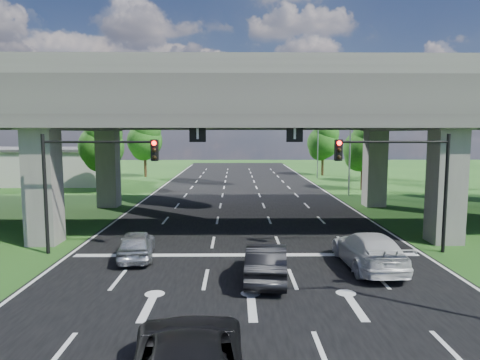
{
  "coord_description": "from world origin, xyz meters",
  "views": [
    {
      "loc": [
        -0.58,
        -17.1,
        6.02
      ],
      "look_at": [
        -0.28,
        8.41,
        3.23
      ],
      "focal_mm": 32.0,
      "sensor_mm": 36.0,
      "label": 1
    }
  ],
  "objects_px": {
    "car_silver": "(137,244)",
    "car_white": "(369,250)",
    "streetlight_beyond": "(315,135)",
    "signal_left": "(88,171)",
    "streetlight_far": "(346,135)",
    "signal_right": "(404,170)",
    "car_dark": "(266,262)"
  },
  "relations": [
    {
      "from": "signal_right",
      "to": "car_dark",
      "type": "height_order",
      "value": "signal_right"
    },
    {
      "from": "streetlight_beyond",
      "to": "car_white",
      "type": "distance_m",
      "value": 39.12
    },
    {
      "from": "streetlight_beyond",
      "to": "car_white",
      "type": "relative_size",
      "value": 1.83
    },
    {
      "from": "car_silver",
      "to": "car_white",
      "type": "xyz_separation_m",
      "value": [
        10.71,
        -1.51,
        0.11
      ]
    },
    {
      "from": "signal_right",
      "to": "signal_left",
      "type": "relative_size",
      "value": 1.0
    },
    {
      "from": "signal_right",
      "to": "car_silver",
      "type": "distance_m",
      "value": 13.62
    },
    {
      "from": "signal_left",
      "to": "car_dark",
      "type": "height_order",
      "value": "signal_left"
    },
    {
      "from": "car_dark",
      "to": "signal_left",
      "type": "bearing_deg",
      "value": -20.23
    },
    {
      "from": "signal_left",
      "to": "streetlight_far",
      "type": "bearing_deg",
      "value": 48.22
    },
    {
      "from": "streetlight_far",
      "to": "car_dark",
      "type": "relative_size",
      "value": 2.19
    },
    {
      "from": "signal_right",
      "to": "streetlight_beyond",
      "type": "xyz_separation_m",
      "value": [
        2.27,
        36.06,
        1.66
      ]
    },
    {
      "from": "car_dark",
      "to": "streetlight_beyond",
      "type": "bearing_deg",
      "value": -98.26
    },
    {
      "from": "signal_left",
      "to": "car_silver",
      "type": "bearing_deg",
      "value": -20.54
    },
    {
      "from": "streetlight_far",
      "to": "signal_right",
      "type": "bearing_deg",
      "value": -96.47
    },
    {
      "from": "signal_right",
      "to": "streetlight_far",
      "type": "height_order",
      "value": "streetlight_far"
    },
    {
      "from": "streetlight_beyond",
      "to": "car_dark",
      "type": "distance_m",
      "value": 41.46
    },
    {
      "from": "signal_left",
      "to": "car_silver",
      "type": "height_order",
      "value": "signal_left"
    },
    {
      "from": "streetlight_beyond",
      "to": "streetlight_far",
      "type": "bearing_deg",
      "value": -90.0
    },
    {
      "from": "signal_left",
      "to": "car_dark",
      "type": "relative_size",
      "value": 1.32
    },
    {
      "from": "streetlight_far",
      "to": "car_white",
      "type": "height_order",
      "value": "streetlight_far"
    },
    {
      "from": "signal_right",
      "to": "streetlight_beyond",
      "type": "bearing_deg",
      "value": 86.39
    },
    {
      "from": "streetlight_beyond",
      "to": "car_silver",
      "type": "bearing_deg",
      "value": -112.61
    },
    {
      "from": "signal_left",
      "to": "car_white",
      "type": "relative_size",
      "value": 1.1
    },
    {
      "from": "signal_right",
      "to": "car_dark",
      "type": "distance_m",
      "value": 8.85
    },
    {
      "from": "signal_right",
      "to": "signal_left",
      "type": "xyz_separation_m",
      "value": [
        -15.65,
        0.0,
        0.0
      ]
    },
    {
      "from": "streetlight_far",
      "to": "car_dark",
      "type": "distance_m",
      "value": 26.32
    },
    {
      "from": "car_silver",
      "to": "car_white",
      "type": "height_order",
      "value": "car_white"
    },
    {
      "from": "streetlight_far",
      "to": "car_white",
      "type": "xyz_separation_m",
      "value": [
        -4.7,
        -22.51,
        -5.03
      ]
    },
    {
      "from": "signal_left",
      "to": "streetlight_beyond",
      "type": "relative_size",
      "value": 0.6
    },
    {
      "from": "streetlight_beyond",
      "to": "car_silver",
      "type": "height_order",
      "value": "streetlight_beyond"
    },
    {
      "from": "signal_left",
      "to": "streetlight_beyond",
      "type": "distance_m",
      "value": 40.3
    },
    {
      "from": "streetlight_far",
      "to": "streetlight_beyond",
      "type": "bearing_deg",
      "value": 90.0
    }
  ]
}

